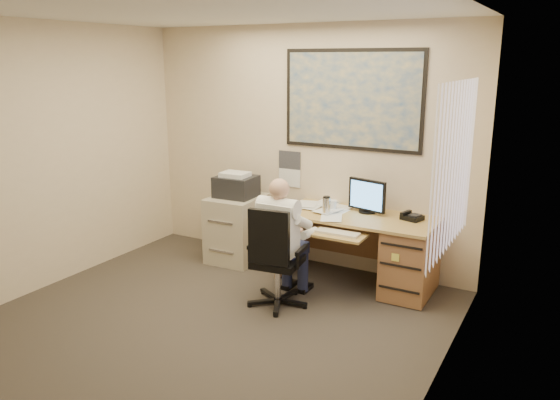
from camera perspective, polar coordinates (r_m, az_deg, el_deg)
The scene contains 8 objects.
room_shell at distance 4.37m, azimuth -10.79°, elevation 1.46°, with size 4.00×4.50×2.70m.
desk at distance 5.72m, azimuth 11.23°, elevation -4.96°, with size 1.60×0.97×1.10m.
world_map at distance 5.92m, azimuth 7.52°, elevation 10.33°, with size 1.56×0.03×1.06m, color #1E4C93.
wall_calendar at distance 6.35m, azimuth 1.00°, elevation 3.25°, with size 0.28×0.01×0.42m, color white.
window_blinds at distance 4.21m, azimuth 17.93°, elevation 3.27°, with size 0.06×1.40×1.30m, color silver, non-canonical shape.
filing_cabinet at distance 6.45m, azimuth -4.52°, elevation -2.34°, with size 0.58×0.68×1.06m.
office_chair at distance 5.28m, azimuth -0.55°, elevation -8.07°, with size 0.67×0.67×1.00m.
person at distance 5.22m, azimuth -0.08°, elevation -4.45°, with size 0.51×0.73×1.25m, color white, non-canonical shape.
Camera 1 is at (2.75, -3.26, 2.32)m, focal length 35.00 mm.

